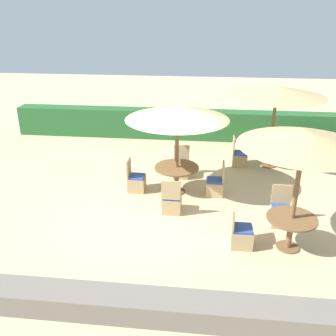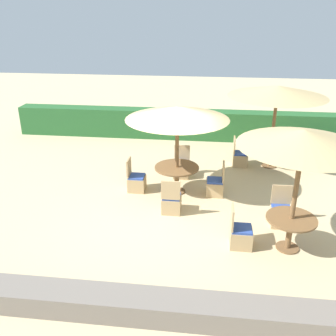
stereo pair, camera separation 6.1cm
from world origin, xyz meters
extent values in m
plane|color=#D1BA8C|center=(0.00, 0.00, 0.00)|extent=(40.00, 40.00, 0.00)
cube|color=#28602D|center=(0.00, 5.75, 0.55)|extent=(13.00, 0.70, 1.10)
cube|color=slate|center=(0.00, -3.54, 0.20)|extent=(10.00, 0.56, 0.41)
cylinder|color=brown|center=(2.97, 3.24, 1.25)|extent=(0.10, 0.10, 2.50)
cone|color=tan|center=(2.97, 3.24, 2.42)|extent=(2.95, 2.95, 0.32)
cylinder|color=brown|center=(2.97, 3.24, 0.01)|extent=(0.48, 0.48, 0.03)
cylinder|color=brown|center=(2.97, 3.24, 0.33)|extent=(0.12, 0.12, 0.67)
cylinder|color=brown|center=(2.97, 3.24, 0.69)|extent=(1.08, 1.08, 0.04)
cube|color=tan|center=(3.93, 3.29, 0.20)|extent=(0.46, 0.46, 0.40)
cube|color=#2D4CA8|center=(3.93, 3.29, 0.43)|extent=(0.42, 0.42, 0.05)
cube|color=tan|center=(4.14, 3.29, 0.69)|extent=(0.04, 0.46, 0.48)
cube|color=tan|center=(2.03, 3.18, 0.20)|extent=(0.46, 0.46, 0.40)
cube|color=#2D4CA8|center=(2.03, 3.18, 0.43)|extent=(0.42, 0.42, 0.05)
cube|color=tan|center=(1.82, 3.18, 0.69)|extent=(0.04, 0.46, 0.48)
cylinder|color=brown|center=(0.18, 1.06, 1.16)|extent=(0.10, 0.10, 2.32)
cone|color=tan|center=(0.18, 1.06, 2.24)|extent=(2.68, 2.68, 0.32)
cylinder|color=brown|center=(0.18, 1.06, 0.01)|extent=(0.48, 0.48, 0.03)
cylinder|color=brown|center=(0.18, 1.06, 0.35)|extent=(0.12, 0.12, 0.71)
cylinder|color=brown|center=(0.18, 1.06, 0.73)|extent=(1.20, 1.20, 0.04)
cube|color=tan|center=(-0.92, 1.02, 0.20)|extent=(0.46, 0.46, 0.40)
cube|color=#2D4CA8|center=(-0.92, 1.02, 0.43)|extent=(0.42, 0.42, 0.05)
cube|color=tan|center=(-1.13, 1.02, 0.69)|extent=(0.04, 0.46, 0.48)
cube|color=tan|center=(0.23, 2.08, 0.20)|extent=(0.46, 0.46, 0.40)
cube|color=#2D4CA8|center=(0.23, 2.08, 0.43)|extent=(0.42, 0.42, 0.05)
cube|color=tan|center=(0.23, 2.29, 0.69)|extent=(0.46, 0.04, 0.48)
cube|color=tan|center=(0.17, -0.05, 0.20)|extent=(0.46, 0.46, 0.40)
cube|color=#2D4CA8|center=(0.17, -0.05, 0.43)|extent=(0.42, 0.42, 0.05)
cube|color=tan|center=(0.17, -0.26, 0.69)|extent=(0.46, 0.04, 0.48)
cube|color=tan|center=(1.22, 1.01, 0.20)|extent=(0.46, 0.46, 0.40)
cube|color=#2D4CA8|center=(1.22, 1.01, 0.43)|extent=(0.42, 0.42, 0.05)
cube|color=tan|center=(1.43, 1.01, 0.69)|extent=(0.04, 0.46, 0.48)
cylinder|color=brown|center=(2.78, -1.31, 1.27)|extent=(0.10, 0.10, 2.54)
cone|color=tan|center=(2.78, -1.31, 2.46)|extent=(2.50, 2.50, 0.32)
cylinder|color=brown|center=(2.78, -1.31, 0.01)|extent=(0.48, 0.48, 0.03)
cylinder|color=brown|center=(2.78, -1.31, 0.35)|extent=(0.12, 0.12, 0.70)
cylinder|color=brown|center=(2.78, -1.31, 0.72)|extent=(1.03, 1.03, 0.04)
cube|color=tan|center=(1.79, -1.33, 0.20)|extent=(0.46, 0.46, 0.40)
cube|color=#2D4CA8|center=(1.79, -1.33, 0.43)|extent=(0.42, 0.42, 0.05)
cube|color=tan|center=(1.58, -1.33, 0.69)|extent=(0.04, 0.46, 0.48)
cube|color=tan|center=(2.76, -0.37, 0.20)|extent=(0.46, 0.46, 0.40)
cube|color=#2D4CA8|center=(2.76, -0.37, 0.43)|extent=(0.42, 0.42, 0.05)
cube|color=tan|center=(2.76, -0.16, 0.69)|extent=(0.46, 0.04, 0.48)
camera|label=1|loc=(0.99, -8.19, 4.70)|focal=40.00mm
camera|label=2|loc=(1.05, -8.18, 4.70)|focal=40.00mm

